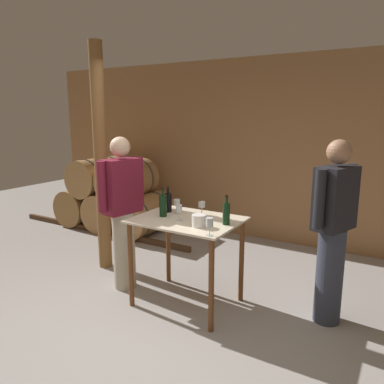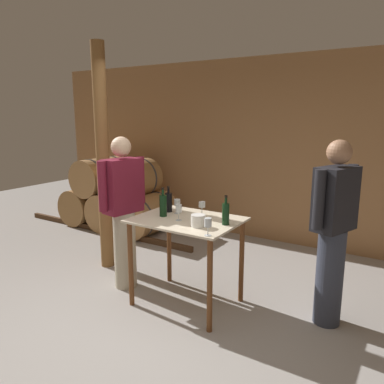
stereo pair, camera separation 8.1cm
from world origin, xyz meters
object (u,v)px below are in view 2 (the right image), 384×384
wine_bottle_far_left (169,202)px  wine_bottle_left (163,205)px  wine_glass_near_left (177,203)px  wine_glass_near_right (202,205)px  person_visitor_with_scarf (123,210)px  wine_glass_near_center (179,209)px  person_host (333,230)px  wine_bottle_center (226,213)px  wooden_post (103,159)px  wine_glass_far_side (208,223)px  ice_bucket (198,221)px

wine_bottle_far_left → wine_bottle_left: wine_bottle_left is taller
wine_bottle_far_left → wine_glass_near_left: bearing=-5.5°
wine_glass_near_right → person_visitor_with_scarf: size_ratio=0.08×
wine_glass_near_center → person_host: (1.32, 0.46, -0.11)m
wine_bottle_far_left → wine_bottle_center: bearing=-8.2°
wine_glass_near_right → wooden_post: bearing=177.6°
wooden_post → wine_glass_near_right: bearing=-2.4°
wine_bottle_center → person_visitor_with_scarf: bearing=-176.6°
wine_glass_far_side → person_host: size_ratio=0.09×
wine_bottle_far_left → wine_glass_far_side: (0.74, -0.47, 0.00)m
wine_bottle_left → person_visitor_with_scarf: size_ratio=0.18×
wine_glass_near_left → wine_glass_far_side: (0.62, -0.46, -0.00)m
person_visitor_with_scarf → person_host: bearing=11.4°
wine_bottle_left → person_visitor_with_scarf: bearing=-179.8°
wine_glass_near_center → wine_glass_near_right: wine_glass_near_center is taller
wine_bottle_center → wine_glass_near_right: (-0.36, 0.19, -0.01)m
wine_glass_near_left → wine_glass_near_center: 0.26m
wine_glass_near_center → person_visitor_with_scarf: size_ratio=0.09×
wooden_post → wine_glass_far_side: (1.80, -0.61, -0.36)m
wine_glass_far_side → ice_bucket: size_ratio=1.16×
wine_bottle_center → person_host: bearing=21.4°
wine_glass_far_side → wooden_post: bearing=161.2°
wine_bottle_far_left → wine_glass_far_side: bearing=-32.4°
wine_bottle_far_left → wine_glass_near_left: wine_bottle_far_left is taller
wine_glass_near_left → ice_bucket: bearing=-33.5°
wine_bottle_left → person_host: size_ratio=0.17×
wooden_post → wine_glass_far_side: wooden_post is taller
wine_bottle_far_left → wine_bottle_center: wine_bottle_center is taller
person_host → ice_bucket: bearing=-153.5°
wine_bottle_far_left → wine_glass_near_right: bearing=13.6°
wine_bottle_center → wine_glass_far_side: size_ratio=1.80×
wooden_post → person_visitor_with_scarf: (0.59, -0.32, -0.47)m
person_host → wine_glass_near_center: bearing=-160.9°
wine_glass_far_side → wine_bottle_center: bearing=93.2°
wooden_post → wine_glass_near_center: 1.43m
wooden_post → wine_glass_near_right: wooden_post is taller
wine_bottle_left → wine_glass_near_right: wine_bottle_left is taller
wine_glass_far_side → person_host: (0.86, 0.71, -0.11)m
wine_bottle_center → ice_bucket: 0.27m
wine_bottle_far_left → wooden_post: bearing=172.3°
wine_glass_near_left → person_host: person_host is taller
wine_bottle_left → ice_bucket: wine_bottle_left is taller
wine_bottle_center → wine_glass_near_right: 0.41m
wooden_post → wine_bottle_far_left: 1.13m
person_visitor_with_scarf → wine_bottle_center: bearing=3.4°
ice_bucket → person_visitor_with_scarf: size_ratio=0.08×
wooden_post → person_visitor_with_scarf: size_ratio=1.63×
wine_bottle_center → wine_glass_near_left: size_ratio=1.84×
wine_glass_near_right → person_host: 1.26m
wine_glass_near_center → wine_glass_near_right: size_ratio=1.19×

